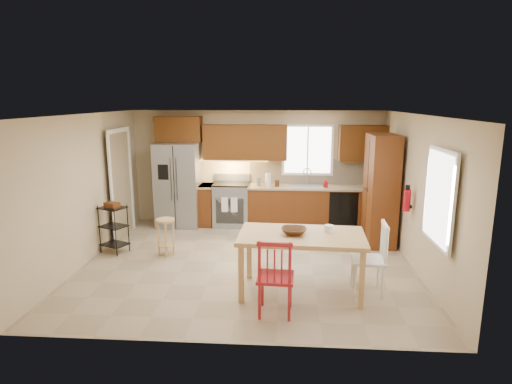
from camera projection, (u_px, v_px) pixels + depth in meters
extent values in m
plane|color=tan|center=(248.00, 262.00, 7.32)|extent=(5.50, 5.50, 0.00)
cube|color=silver|center=(247.00, 114.00, 6.79)|extent=(5.50, 5.00, 0.02)
cube|color=#CCB793|center=(257.00, 167.00, 9.49)|extent=(5.50, 0.02, 2.50)
cube|color=#CCB793|center=(228.00, 240.00, 4.62)|extent=(5.50, 0.02, 2.50)
cube|color=#CCB793|center=(86.00, 189.00, 7.24)|extent=(0.02, 5.00, 2.50)
cube|color=#CCB793|center=(418.00, 194.00, 6.87)|extent=(0.02, 5.00, 2.50)
cube|color=gray|center=(179.00, 185.00, 9.31)|extent=(0.92, 0.75, 1.82)
cube|color=gray|center=(231.00, 205.00, 9.39)|extent=(0.76, 0.63, 0.92)
cube|color=#642B12|center=(207.00, 205.00, 9.44)|extent=(0.30, 0.60, 0.90)
cube|color=#642B12|center=(316.00, 207.00, 9.29)|extent=(2.92, 0.60, 0.90)
cube|color=black|center=(343.00, 210.00, 8.97)|extent=(0.60, 0.02, 0.78)
cube|color=beige|center=(316.00, 172.00, 9.41)|extent=(2.92, 0.03, 0.55)
cube|color=#5B2F0F|center=(179.00, 129.00, 9.25)|extent=(1.00, 0.35, 0.55)
cube|color=#5B2F0F|center=(245.00, 142.00, 9.22)|extent=(1.80, 0.35, 0.75)
cube|color=#5B2F0F|center=(363.00, 143.00, 9.05)|extent=(1.00, 0.35, 0.75)
cube|color=white|center=(308.00, 150.00, 9.32)|extent=(1.12, 0.04, 1.12)
cube|color=gray|center=(307.00, 188.00, 9.21)|extent=(0.62, 0.46, 0.16)
cube|color=#FFBF66|center=(232.00, 160.00, 9.30)|extent=(1.60, 0.30, 0.01)
imported|color=#AC0B15|center=(326.00, 183.00, 9.06)|extent=(0.09, 0.09, 0.19)
cylinder|color=white|center=(268.00, 180.00, 9.18)|extent=(0.12, 0.12, 0.28)
cylinder|color=gray|center=(259.00, 182.00, 9.20)|extent=(0.11, 0.11, 0.18)
cylinder|color=#4A2913|center=(277.00, 183.00, 9.15)|extent=(0.10, 0.10, 0.14)
cube|color=#642B12|center=(381.00, 190.00, 8.11)|extent=(0.50, 0.95, 2.10)
cylinder|color=#AC0B15|center=(407.00, 200.00, 7.06)|extent=(0.12, 0.12, 0.36)
cube|color=white|center=(440.00, 197.00, 5.72)|extent=(0.04, 1.02, 1.32)
cube|color=#8C7A59|center=(120.00, 185.00, 8.54)|extent=(0.04, 0.95, 2.10)
imported|color=#4A2913|center=(294.00, 234.00, 6.03)|extent=(0.38, 0.38, 0.09)
cylinder|color=white|center=(329.00, 230.00, 6.09)|extent=(0.15, 0.15, 0.17)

